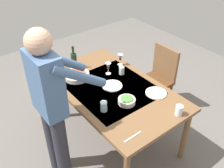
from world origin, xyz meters
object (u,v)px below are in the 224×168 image
Objects in this scene: dining_table at (112,92)px; wine_glass_left at (108,66)px; wine_glass_right at (120,58)px; chair_near at (159,75)px; water_cup_near_left at (179,110)px; dinner_plate_near at (112,86)px; side_bowl_salad at (127,101)px; dinner_plate_far at (156,93)px; water_cup_near_right at (122,70)px; water_cup_far_left at (104,106)px; person_server at (51,103)px; serving_bowl_pasta at (77,75)px; wine_bottle at (74,60)px.

wine_glass_left is (0.25, -0.14, 0.17)m from dining_table.
wine_glass_right is (0.08, -0.25, 0.00)m from wine_glass_left.
chair_near is 1.08m from water_cup_near_left.
wine_glass_left reaches higher than dinner_plate_near.
chair_near is 5.06× the size of side_bowl_salad.
water_cup_near_right is at bearing 4.76° from dinner_plate_far.
water_cup_near_right is 0.29m from dinner_plate_near.
wine_glass_left is 0.68m from water_cup_far_left.
water_cup_far_left is 0.43m from dinner_plate_near.
person_server is 9.38× the size of side_bowl_salad.
person_server is at bearing 96.07° from dining_table.
water_cup_near_left reaches higher than dinner_plate_near.
water_cup_far_left is (-0.18, -0.45, -0.16)m from person_server.
serving_bowl_pasta and side_bowl_salad have the same top height.
side_bowl_salad is (-0.73, -0.16, 0.00)m from serving_bowl_pasta.
dining_table is at bearing 151.10° from wine_glass_left.
water_cup_far_left reaches higher than serving_bowl_pasta.
water_cup_near_left is at bearing -124.04° from person_server.
water_cup_near_right is 0.54m from serving_bowl_pasta.
chair_near is 0.67m from water_cup_near_right.
dinner_plate_far is (-0.30, -1.07, -0.20)m from person_server.
chair_near is 9.19× the size of water_cup_near_right.
water_cup_near_left is at bearing -159.33° from serving_bowl_pasta.
person_server reaches higher than dining_table.
wine_glass_right reaches higher than water_cup_near_left.
dining_table is at bearing 138.77° from dinner_plate_near.
water_cup_near_right is 0.54m from dinner_plate_far.
dining_table is 0.08m from dinner_plate_near.
person_server is (-0.16, 1.63, 0.43)m from chair_near.
dining_table is 0.33m from water_cup_near_right.
wine_bottle reaches higher than chair_near.
dinner_plate_far is (-0.07, -0.36, -0.03)m from side_bowl_salad.
wine_bottle reaches higher than water_cup_far_left.
wine_glass_left is at bearing 5.44° from water_cup_near_left.
wine_bottle is (0.54, 0.99, 0.33)m from chair_near.
person_server is 1.21m from water_cup_near_left.
wine_glass_left is 0.84× the size of side_bowl_salad.
wine_glass_left is (0.18, 0.74, 0.33)m from chair_near.
water_cup_near_left is (-0.83, 0.64, 0.28)m from chair_near.
person_server is 0.51m from water_cup_far_left.
person_server is 0.81m from dinner_plate_near.
dinner_plate_near is (0.33, -0.07, -0.03)m from side_bowl_salad.
serving_bowl_pasta is 1.67× the size of side_bowl_salad.
wine_glass_right is 1.53× the size of water_cup_near_right.
dinner_plate_far is (-0.80, -0.52, -0.03)m from serving_bowl_pasta.
serving_bowl_pasta is (0.68, -0.10, -0.02)m from water_cup_far_left.
person_server reaches higher than wine_bottle.
dining_table is 0.99× the size of person_server.
dining_table is 0.54m from wine_glass_right.
dining_table is 11.07× the size of wine_glass_right.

